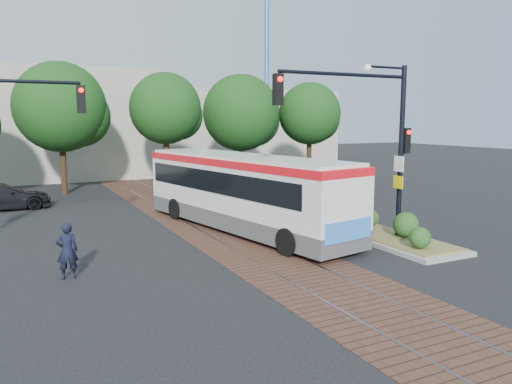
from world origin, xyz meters
TOP-DOWN VIEW (x-y plane):
  - ground at (0.00, 0.00)m, footprint 120.00×120.00m
  - trackbed at (0.00, 4.00)m, footprint 3.60×40.00m
  - tree_row at (1.21, 16.42)m, footprint 26.40×5.60m
  - warehouses at (-0.53, 28.75)m, footprint 40.00×13.00m
  - crane at (18.00, 34.00)m, footprint 8.00×0.50m
  - city_bus at (0.81, 3.35)m, footprint 4.40×11.37m
  - traffic_island at (4.82, -0.90)m, footprint 2.20×5.20m
  - signal_pole_main at (3.86, -0.81)m, footprint 5.49×0.46m
  - officer at (-6.10, -0.09)m, footprint 0.58×0.38m
  - parked_car at (-7.87, 12.58)m, footprint 4.71×2.18m

SIDE VIEW (x-z plane):
  - ground at x=0.00m, z-range 0.00..0.00m
  - trackbed at x=0.00m, z-range 0.00..0.02m
  - traffic_island at x=4.82m, z-range -0.24..0.89m
  - parked_car at x=-7.87m, z-range 0.00..1.33m
  - officer at x=-6.10m, z-range 0.00..1.58m
  - city_bus at x=0.81m, z-range 0.17..3.15m
  - warehouses at x=-0.53m, z-range -0.19..7.81m
  - signal_pole_main at x=3.86m, z-range 1.16..7.16m
  - tree_row at x=1.21m, z-range 1.01..8.69m
  - crane at x=18.00m, z-range 1.88..19.88m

